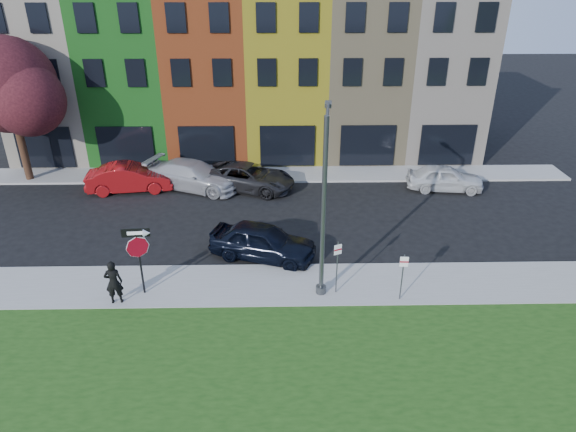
{
  "coord_description": "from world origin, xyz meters",
  "views": [
    {
      "loc": [
        -0.54,
        -14.35,
        11.87
      ],
      "look_at": [
        -0.19,
        4.0,
        2.69
      ],
      "focal_mm": 32.0,
      "sensor_mm": 36.0,
      "label": 1
    }
  ],
  "objects_px": {
    "man": "(114,282)",
    "sedan_near": "(263,241)",
    "street_lamp": "(324,208)",
    "stop_sign": "(138,248)"
  },
  "relations": [
    {
      "from": "sedan_near",
      "to": "street_lamp",
      "type": "height_order",
      "value": "street_lamp"
    },
    {
      "from": "stop_sign",
      "to": "sedan_near",
      "type": "height_order",
      "value": "stop_sign"
    },
    {
      "from": "stop_sign",
      "to": "man",
      "type": "bearing_deg",
      "value": -151.35
    },
    {
      "from": "stop_sign",
      "to": "sedan_near",
      "type": "relative_size",
      "value": 0.57
    },
    {
      "from": "stop_sign",
      "to": "street_lamp",
      "type": "bearing_deg",
      "value": -3.43
    },
    {
      "from": "man",
      "to": "street_lamp",
      "type": "relative_size",
      "value": 0.25
    },
    {
      "from": "man",
      "to": "sedan_near",
      "type": "height_order",
      "value": "man"
    },
    {
      "from": "stop_sign",
      "to": "sedan_near",
      "type": "bearing_deg",
      "value": 27.14
    },
    {
      "from": "stop_sign",
      "to": "sedan_near",
      "type": "xyz_separation_m",
      "value": [
        4.61,
        2.82,
        -1.36
      ]
    },
    {
      "from": "man",
      "to": "sedan_near",
      "type": "bearing_deg",
      "value": -157.25
    }
  ]
}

